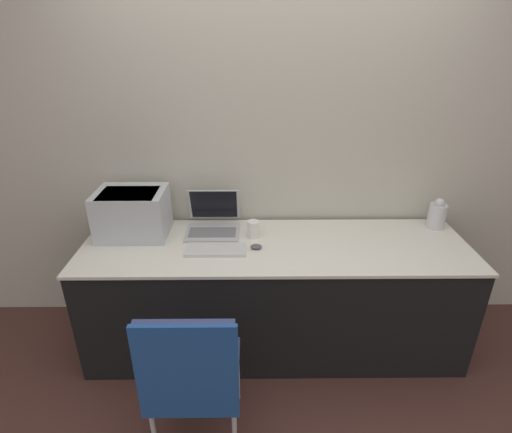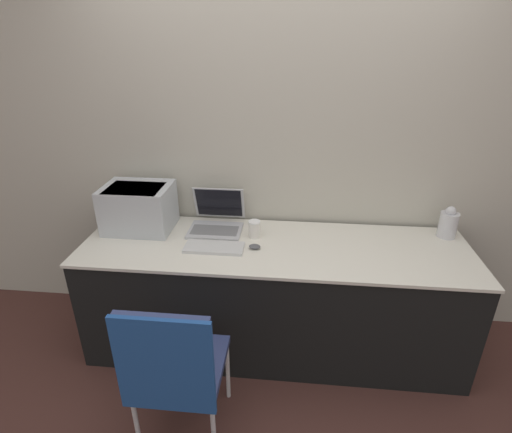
{
  "view_description": "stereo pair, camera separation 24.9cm",
  "coord_description": "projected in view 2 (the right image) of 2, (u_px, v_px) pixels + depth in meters",
  "views": [
    {
      "loc": [
        -0.14,
        -1.87,
        2.02
      ],
      "look_at": [
        -0.12,
        0.39,
        0.96
      ],
      "focal_mm": 28.0,
      "sensor_mm": 36.0,
      "label": 1
    },
    {
      "loc": [
        0.11,
        -1.86,
        2.02
      ],
      "look_at": [
        -0.12,
        0.39,
        0.96
      ],
      "focal_mm": 28.0,
      "sensor_mm": 36.0,
      "label": 2
    }
  ],
  "objects": [
    {
      "name": "printer",
      "position": [
        138.0,
        206.0,
        2.68
      ],
      "size": [
        0.44,
        0.34,
        0.31
      ],
      "color": "#B2B7BC",
      "rests_on": "table"
    },
    {
      "name": "laptop_left",
      "position": [
        217.0,
        220.0,
        2.73
      ],
      "size": [
        0.35,
        0.35,
        0.26
      ],
      "color": "#B7B7BC",
      "rests_on": "table"
    },
    {
      "name": "mouse",
      "position": [
        255.0,
        247.0,
        2.48
      ],
      "size": [
        0.07,
        0.05,
        0.03
      ],
      "color": "#4C4C51",
      "rests_on": "table"
    },
    {
      "name": "table",
      "position": [
        274.0,
        296.0,
        2.69
      ],
      "size": [
        2.46,
        0.73,
        0.78
      ],
      "color": "black",
      "rests_on": "ground_plane"
    },
    {
      "name": "chair",
      "position": [
        173.0,
        365.0,
        1.9
      ],
      "size": [
        0.45,
        0.48,
        0.94
      ],
      "color": "navy",
      "rests_on": "ground_plane"
    },
    {
      "name": "ground_plane",
      "position": [
        269.0,
        380.0,
        2.54
      ],
      "size": [
        14.0,
        14.0,
        0.0
      ],
      "primitive_type": "plane",
      "color": "#472823"
    },
    {
      "name": "metal_pitcher",
      "position": [
        448.0,
        223.0,
        2.6
      ],
      "size": [
        0.12,
        0.12,
        0.21
      ],
      "color": "silver",
      "rests_on": "table"
    },
    {
      "name": "wall_back",
      "position": [
        280.0,
        148.0,
        2.68
      ],
      "size": [
        8.0,
        0.05,
        2.6
      ],
      "color": "#B7B2A3",
      "rests_on": "ground_plane"
    },
    {
      "name": "external_keyboard",
      "position": [
        214.0,
        247.0,
        2.48
      ],
      "size": [
        0.37,
        0.15,
        0.02
      ],
      "color": "silver",
      "rests_on": "table"
    },
    {
      "name": "coffee_cup",
      "position": [
        254.0,
        229.0,
        2.6
      ],
      "size": [
        0.08,
        0.08,
        0.11
      ],
      "color": "white",
      "rests_on": "table"
    }
  ]
}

